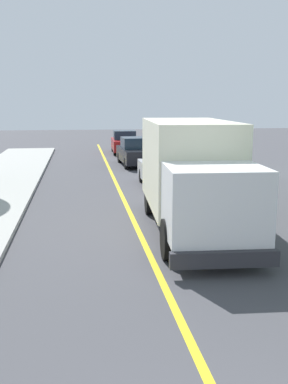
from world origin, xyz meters
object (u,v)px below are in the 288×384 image
Objects in this scene: parked_car_mid at (136,152)px; parked_car_near at (163,170)px; parked_car_far at (125,142)px; box_truck at (192,171)px.

parked_car_near is at bearing -87.34° from parked_car_mid.
parked_car_far is (-0.35, 13.82, 0.00)m from parked_car_near.
box_truck is 1.66× the size of parked_car_near.
parked_car_mid is at bearing 92.66° from parked_car_near.
box_truck is 6.87m from parked_car_near.
parked_car_far is at bearing 89.79° from box_truck.
parked_car_near is 0.99× the size of parked_car_mid.
parked_car_far is at bearing 90.13° from parked_car_mid.
parked_car_mid is (0.09, 14.00, -0.97)m from box_truck.
parked_car_far is at bearing 91.45° from parked_car_near.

